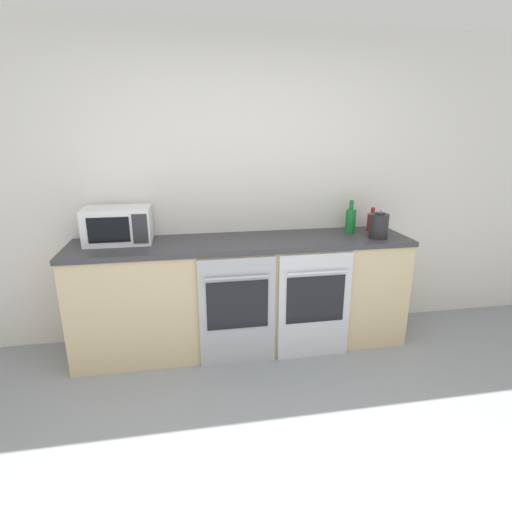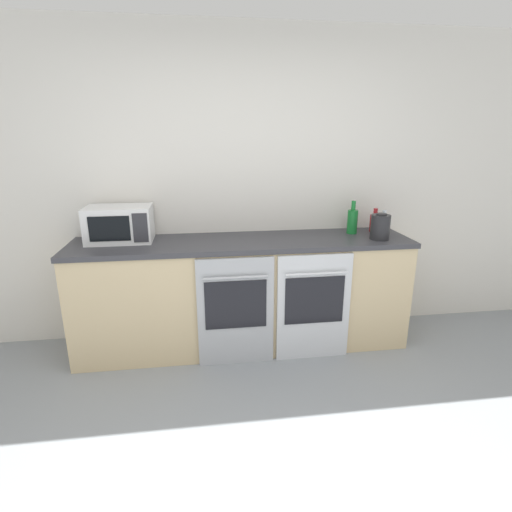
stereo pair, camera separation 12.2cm
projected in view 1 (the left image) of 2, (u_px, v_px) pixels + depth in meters
name	position (u px, v px, depth m)	size (l,w,h in m)	color
wall_back	(237.00, 189.00, 3.42)	(10.00, 0.06, 2.60)	silver
counter_back	(243.00, 293.00, 3.36)	(2.75, 0.61, 0.93)	#D1B789
oven_left	(237.00, 312.00, 3.06)	(0.59, 0.06, 0.88)	#A8AAAF
oven_right	(314.00, 306.00, 3.16)	(0.59, 0.06, 0.88)	silver
microwave	(118.00, 225.00, 3.12)	(0.50, 0.33, 0.28)	silver
bottle_clear	(381.00, 224.00, 3.43)	(0.08, 0.08, 0.21)	silver
bottle_red	(372.00, 221.00, 3.53)	(0.09, 0.09, 0.21)	maroon
bottle_green	(351.00, 220.00, 3.45)	(0.09, 0.09, 0.28)	#19722D
kettle	(379.00, 226.00, 3.27)	(0.15, 0.15, 0.21)	#232326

